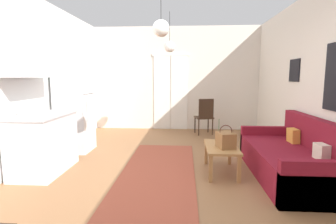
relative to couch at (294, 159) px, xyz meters
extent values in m
cube|color=#8E603D|center=(-1.85, -0.34, -0.32)|extent=(5.10, 8.16, 0.10)
cube|color=silver|center=(-1.85, 3.49, 1.14)|extent=(4.70, 0.10, 2.81)
cube|color=white|center=(-2.23, 3.43, 0.75)|extent=(0.46, 0.02, 2.02)
cube|color=white|center=(-1.75, 3.43, 0.75)|extent=(0.46, 0.02, 2.02)
cube|color=white|center=(-1.99, 3.43, 1.79)|extent=(1.01, 0.03, 0.06)
cube|color=black|center=(0.38, 1.13, 1.30)|extent=(0.02, 0.41, 0.40)
cube|color=green|center=(-4.09, 0.82, 1.44)|extent=(0.02, 0.32, 0.40)
cube|color=#9E4733|center=(-1.99, 0.00, -0.26)|extent=(1.11, 3.18, 0.01)
cube|color=maroon|center=(-0.09, 0.00, -0.06)|extent=(0.93, 2.04, 0.41)
cube|color=maroon|center=(0.30, 0.00, 0.17)|extent=(0.15, 2.04, 0.86)
cube|color=maroon|center=(-0.09, -0.97, 0.02)|extent=(0.93, 0.11, 0.56)
cube|color=maroon|center=(-0.09, 0.97, 0.02)|extent=(0.93, 0.11, 0.56)
cube|color=beige|center=(0.15, -0.43, 0.24)|extent=(0.14, 0.21, 0.20)
cube|color=gold|center=(0.15, 0.44, 0.25)|extent=(0.14, 0.23, 0.23)
cube|color=#A87542|center=(-1.03, 0.12, 0.13)|extent=(0.47, 0.85, 0.04)
cube|color=#A87542|center=(-1.23, -0.27, -0.08)|extent=(0.05, 0.05, 0.38)
cube|color=#A87542|center=(-0.84, -0.27, -0.08)|extent=(0.05, 0.05, 0.38)
cube|color=#A87542|center=(-1.23, 0.51, -0.08)|extent=(0.05, 0.05, 0.38)
cube|color=#A87542|center=(-0.84, 0.51, -0.08)|extent=(0.05, 0.05, 0.38)
cylinder|color=beige|center=(-1.05, 0.33, 0.23)|extent=(0.08, 0.08, 0.16)
cylinder|color=#477F42|center=(-1.05, 0.33, 0.42)|extent=(0.01, 0.01, 0.22)
cube|color=brown|center=(-0.99, 0.03, 0.26)|extent=(0.28, 0.33, 0.23)
torus|color=#512319|center=(-0.99, 0.03, 0.40)|extent=(0.18, 0.01, 0.18)
cube|color=white|center=(-3.74, 1.13, 0.63)|extent=(0.59, 0.62, 1.78)
cube|color=#4C4C51|center=(-3.44, 1.13, 0.87)|extent=(0.01, 0.60, 0.01)
cylinder|color=#B7BABF|center=(-3.42, 0.96, 1.08)|extent=(0.02, 0.02, 0.25)
cylinder|color=#B7BABF|center=(-3.42, 0.96, 0.55)|extent=(0.02, 0.02, 0.39)
cube|color=silver|center=(-3.74, -0.02, 0.17)|extent=(0.62, 1.04, 0.87)
cube|color=#B7BABF|center=(-3.74, -0.02, 0.61)|extent=(0.65, 1.07, 0.03)
cube|color=#999BA0|center=(-3.74, -0.16, 0.57)|extent=(0.36, 0.40, 0.10)
cylinder|color=#B7BABF|center=(-3.99, -0.16, 0.73)|extent=(0.02, 0.02, 0.20)
cube|color=silver|center=(-3.89, -0.02, 1.46)|extent=(0.32, 0.94, 0.57)
cylinder|color=#382619|center=(-0.97, 3.04, -0.06)|extent=(0.03, 0.03, 0.42)
cylinder|color=#382619|center=(-1.32, 2.96, -0.06)|extent=(0.03, 0.03, 0.42)
cylinder|color=#382619|center=(-0.89, 2.71, -0.06)|extent=(0.03, 0.03, 0.42)
cylinder|color=#382619|center=(-1.24, 2.63, -0.06)|extent=(0.03, 0.03, 0.42)
cube|color=#382619|center=(-1.11, 2.83, 0.16)|extent=(0.50, 0.49, 0.04)
cube|color=#382619|center=(-1.07, 2.66, 0.41)|extent=(0.37, 0.12, 0.48)
sphere|color=white|center=(-1.90, -0.38, 1.80)|extent=(0.21, 0.21, 0.21)
cylinder|color=black|center=(-1.93, 1.86, 2.24)|extent=(0.01, 0.01, 0.60)
sphere|color=white|center=(-1.93, 1.86, 1.82)|extent=(0.24, 0.24, 0.24)
camera|label=1|loc=(-1.59, -3.76, 1.19)|focal=27.78mm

